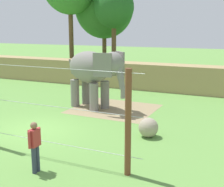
% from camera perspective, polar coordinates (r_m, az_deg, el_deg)
% --- Properties ---
extents(ground_plane, '(120.00, 120.00, 0.00)m').
position_cam_1_polar(ground_plane, '(14.46, -13.87, -6.53)').
color(ground_plane, '#609342').
extents(dirt_patch, '(4.61, 4.21, 0.01)m').
position_cam_1_polar(dirt_patch, '(17.57, 0.42, -2.84)').
color(dirt_patch, '#937F5B').
rests_on(dirt_patch, ground).
extents(embankment_wall, '(36.00, 1.80, 1.93)m').
position_cam_1_polar(embankment_wall, '(23.81, 3.00, 3.46)').
color(embankment_wall, tan).
rests_on(embankment_wall, ground).
extents(elephant, '(4.29, 2.56, 3.31)m').
position_cam_1_polar(elephant, '(17.34, -3.44, 4.32)').
color(elephant, gray).
rests_on(elephant, ground).
extents(enrichment_ball, '(0.84, 0.84, 0.84)m').
position_cam_1_polar(enrichment_ball, '(13.12, 6.75, -6.27)').
color(enrichment_ball, gray).
rests_on(enrichment_ball, ground).
extents(zookeeper, '(0.23, 0.58, 1.67)m').
position_cam_1_polar(zookeeper, '(10.11, -14.10, -9.19)').
color(zookeeper, '#33384C').
rests_on(zookeeper, ground).
extents(tree_behind_wall, '(6.03, 6.03, 9.74)m').
position_cam_1_polar(tree_behind_wall, '(32.75, -1.46, 15.65)').
color(tree_behind_wall, brown).
rests_on(tree_behind_wall, ground).
extents(tree_far_right, '(3.71, 3.71, 8.33)m').
position_cam_1_polar(tree_far_right, '(29.43, 0.35, 15.58)').
color(tree_far_right, brown).
rests_on(tree_far_right, ground).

